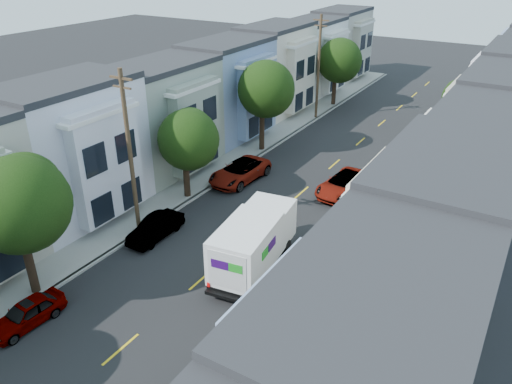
% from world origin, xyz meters
% --- Properties ---
extents(ground, '(160.00, 160.00, 0.00)m').
position_xyz_m(ground, '(0.00, 0.00, 0.00)').
color(ground, black).
rests_on(ground, ground).
extents(road_slab, '(12.00, 70.00, 0.02)m').
position_xyz_m(road_slab, '(0.00, 15.00, 0.01)').
color(road_slab, black).
rests_on(road_slab, ground).
extents(curb_left, '(0.30, 70.00, 0.15)m').
position_xyz_m(curb_left, '(-6.05, 15.00, 0.07)').
color(curb_left, gray).
rests_on(curb_left, ground).
extents(curb_right, '(0.30, 70.00, 0.15)m').
position_xyz_m(curb_right, '(6.05, 15.00, 0.07)').
color(curb_right, gray).
rests_on(curb_right, ground).
extents(sidewalk_left, '(2.60, 70.00, 0.15)m').
position_xyz_m(sidewalk_left, '(-7.35, 15.00, 0.07)').
color(sidewalk_left, gray).
rests_on(sidewalk_left, ground).
extents(sidewalk_right, '(2.60, 70.00, 0.15)m').
position_xyz_m(sidewalk_right, '(7.35, 15.00, 0.07)').
color(sidewalk_right, gray).
rests_on(sidewalk_right, ground).
extents(centerline, '(0.12, 70.00, 0.01)m').
position_xyz_m(centerline, '(0.00, 15.00, 0.00)').
color(centerline, gold).
rests_on(centerline, ground).
extents(townhouse_row_left, '(5.00, 70.00, 8.50)m').
position_xyz_m(townhouse_row_left, '(-11.15, 15.00, 0.00)').
color(townhouse_row_left, white).
rests_on(townhouse_row_left, ground).
extents(townhouse_row_right, '(5.00, 70.00, 8.50)m').
position_xyz_m(townhouse_row_right, '(11.15, 15.00, 0.00)').
color(townhouse_row_right, white).
rests_on(townhouse_row_right, ground).
extents(tree_b, '(4.70, 4.70, 7.61)m').
position_xyz_m(tree_b, '(-6.30, -5.30, 5.24)').
color(tree_b, black).
rests_on(tree_b, ground).
extents(tree_c, '(4.13, 4.13, 6.46)m').
position_xyz_m(tree_c, '(-6.30, 7.25, 4.38)').
color(tree_c, black).
rests_on(tree_c, ground).
extents(tree_d, '(4.70, 4.70, 7.78)m').
position_xyz_m(tree_d, '(-6.30, 17.59, 5.41)').
color(tree_d, black).
rests_on(tree_d, ground).
extents(tree_e, '(4.70, 4.70, 7.28)m').
position_xyz_m(tree_e, '(-6.30, 33.19, 4.91)').
color(tree_e, black).
rests_on(tree_e, ground).
extents(tree_far_r, '(3.02, 3.02, 5.52)m').
position_xyz_m(tree_far_r, '(6.89, 28.53, 3.95)').
color(tree_far_r, black).
rests_on(tree_far_r, ground).
extents(utility_pole_near, '(1.60, 0.26, 10.00)m').
position_xyz_m(utility_pole_near, '(-6.30, 2.00, 5.15)').
color(utility_pole_near, '#42301E').
rests_on(utility_pole_near, ground).
extents(utility_pole_far, '(1.60, 0.26, 10.00)m').
position_xyz_m(utility_pole_far, '(-6.30, 28.00, 5.15)').
color(utility_pole_far, '#42301E').
rests_on(utility_pole_far, ground).
extents(fedex_truck, '(2.55, 6.63, 3.18)m').
position_xyz_m(fedex_truck, '(1.88, 2.28, 1.78)').
color(fedex_truck, silver).
rests_on(fedex_truck, ground).
extents(lead_sedan, '(2.97, 5.50, 1.46)m').
position_xyz_m(lead_sedan, '(2.62, 13.43, 0.73)').
color(lead_sedan, black).
rests_on(lead_sedan, ground).
extents(parked_left_b, '(1.68, 3.90, 1.24)m').
position_xyz_m(parked_left_b, '(-4.90, -7.01, 0.62)').
color(parked_left_b, '#070932').
rests_on(parked_left_b, ground).
extents(parked_left_c, '(1.44, 3.97, 1.32)m').
position_xyz_m(parked_left_c, '(-4.90, 1.99, 0.66)').
color(parked_left_c, '#A6A6A6').
rests_on(parked_left_c, ground).
extents(parked_left_d, '(2.90, 5.61, 1.51)m').
position_xyz_m(parked_left_d, '(-4.90, 11.43, 0.76)').
color(parked_left_d, '#581118').
rests_on(parked_left_d, ground).
extents(parked_right_b, '(2.48, 5.13, 1.50)m').
position_xyz_m(parked_right_b, '(4.90, -3.53, 0.75)').
color(parked_right_b, silver).
rests_on(parked_right_b, ground).
extents(parked_right_c, '(1.69, 4.01, 1.28)m').
position_xyz_m(parked_right_c, '(4.90, 16.43, 0.64)').
color(parked_right_c, black).
rests_on(parked_right_c, ground).
extents(parked_right_d, '(1.94, 4.24, 1.25)m').
position_xyz_m(parked_right_d, '(4.90, 29.67, 0.62)').
color(parked_right_d, black).
rests_on(parked_right_d, ground).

